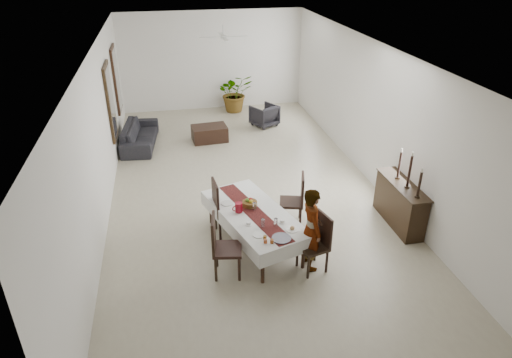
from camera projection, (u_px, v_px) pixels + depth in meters
name	position (u px, v px, depth m)	size (l,w,h in m)	color
floor	(245.00, 189.00, 10.57)	(6.00, 12.00, 0.00)	#B9B193
ceiling	(243.00, 49.00, 9.09)	(6.00, 12.00, 0.02)	white
wall_back	(212.00, 61.00, 15.04)	(6.00, 0.02, 3.20)	white
wall_front	(349.00, 331.00, 4.62)	(6.00, 0.02, 3.20)	white
wall_left	(100.00, 135.00, 9.30)	(0.02, 12.00, 3.20)	white
wall_right	(374.00, 115.00, 10.36)	(0.02, 12.00, 3.20)	white
dining_table_top	(254.00, 214.00, 8.37)	(0.92, 2.21, 0.05)	black
table_leg_fl	(263.00, 267.00, 7.54)	(0.06, 0.06, 0.65)	black
table_leg_fr	(303.00, 253.00, 7.89)	(0.06, 0.06, 0.65)	black
table_leg_bl	(211.00, 209.00, 9.17)	(0.06, 0.06, 0.65)	black
table_leg_br	(246.00, 199.00, 9.52)	(0.06, 0.06, 0.65)	black
tablecloth_top	(254.00, 212.00, 8.36)	(1.09, 2.38, 0.01)	silver
tablecloth_drape_left	(227.00, 226.00, 8.19)	(0.01, 2.38, 0.28)	silver
tablecloth_drape_right	(278.00, 211.00, 8.65)	(0.01, 2.38, 0.28)	white
tablecloth_drape_near	(288.00, 252.00, 7.50)	(1.09, 0.01, 0.28)	silver
tablecloth_drape_far	(226.00, 191.00, 9.34)	(1.09, 0.01, 0.28)	white
table_runner	(254.00, 212.00, 8.35)	(0.32, 2.31, 0.00)	maroon
red_pitcher	(239.00, 207.00, 8.32)	(0.14, 0.14, 0.18)	maroon
pitcher_handle	(235.00, 209.00, 8.29)	(0.11, 0.11, 0.02)	#980B0C
wine_glass_near	(276.00, 222.00, 7.90)	(0.06, 0.06, 0.16)	white
wine_glass_mid	(263.00, 223.00, 7.89)	(0.06, 0.06, 0.16)	silver
wine_glass_far	(254.00, 207.00, 8.37)	(0.06, 0.06, 0.16)	white
teacup_right	(282.00, 221.00, 8.03)	(0.08, 0.08, 0.06)	white
saucer_right	(282.00, 222.00, 8.04)	(0.14, 0.14, 0.01)	white
teacup_left	(249.00, 223.00, 7.97)	(0.08, 0.08, 0.06)	white
saucer_left	(249.00, 224.00, 7.98)	(0.14, 0.14, 0.01)	white
plate_near_right	(292.00, 229.00, 7.84)	(0.22, 0.22, 0.01)	white
bread_near_right	(292.00, 228.00, 7.83)	(0.08, 0.08, 0.08)	tan
plate_near_left	(259.00, 235.00, 7.70)	(0.22, 0.22, 0.01)	silver
plate_far_left	(227.00, 203.00, 8.62)	(0.22, 0.22, 0.01)	silver
serving_tray	(281.00, 238.00, 7.60)	(0.33, 0.33, 0.02)	#3D3C41
jam_jar_a	(272.00, 241.00, 7.48)	(0.06, 0.06, 0.07)	#8D4214
jam_jar_b	(265.00, 241.00, 7.48)	(0.06, 0.06, 0.07)	#943B15
jam_jar_c	(265.00, 238.00, 7.57)	(0.06, 0.06, 0.07)	brown
fruit_basket	(250.00, 204.00, 8.53)	(0.28, 0.28, 0.09)	brown
fruit_red	(251.00, 200.00, 8.53)	(0.08, 0.08, 0.08)	maroon
fruit_green	(247.00, 200.00, 8.50)	(0.07, 0.07, 0.07)	#5B8E2A
fruit_yellow	(251.00, 201.00, 8.46)	(0.08, 0.08, 0.08)	gold
chair_right_near_seat	(313.00, 247.00, 7.79)	(0.45, 0.45, 0.05)	black
chair_right_near_leg_fl	(327.00, 262.00, 7.83)	(0.05, 0.05, 0.45)	black
chair_right_near_leg_fr	(315.00, 250.00, 8.12)	(0.05, 0.05, 0.45)	black
chair_right_near_leg_bl	(308.00, 268.00, 7.69)	(0.05, 0.05, 0.45)	black
chair_right_near_leg_br	(297.00, 256.00, 7.98)	(0.05, 0.05, 0.45)	black
chair_right_near_back	(324.00, 229.00, 7.72)	(0.45, 0.04, 0.57)	black
chair_right_far_seat	(291.00, 202.00, 9.10)	(0.46, 0.46, 0.05)	black
chair_right_far_leg_fl	(300.00, 218.00, 9.04)	(0.05, 0.05, 0.45)	black
chair_right_far_leg_fr	(300.00, 209.00, 9.37)	(0.05, 0.05, 0.45)	black
chair_right_far_leg_bl	(281.00, 218.00, 9.06)	(0.05, 0.05, 0.45)	black
chair_right_far_leg_br	(282.00, 208.00, 9.40)	(0.05, 0.05, 0.45)	black
chair_right_far_back	(302.00, 189.00, 8.94)	(0.46, 0.04, 0.58)	black
chair_left_near_seat	(227.00, 249.00, 7.67)	(0.48, 0.48, 0.05)	black
chair_left_near_leg_fl	(217.00, 255.00, 7.96)	(0.05, 0.05, 0.48)	black
chair_left_near_leg_fr	(216.00, 270.00, 7.61)	(0.05, 0.05, 0.48)	black
chair_left_near_leg_bl	(239.00, 255.00, 7.97)	(0.05, 0.05, 0.48)	black
chair_left_near_leg_br	(239.00, 269.00, 7.63)	(0.05, 0.05, 0.48)	black
chair_left_near_back	(213.00, 234.00, 7.51)	(0.48, 0.04, 0.61)	black
chair_left_far_seat	(228.00, 210.00, 8.76)	(0.49, 0.49, 0.06)	black
chair_left_far_leg_fl	(216.00, 219.00, 9.01)	(0.05, 0.05, 0.49)	black
chair_left_far_leg_fr	(220.00, 230.00, 8.67)	(0.05, 0.05, 0.49)	black
chair_left_far_leg_bl	(235.00, 216.00, 9.11)	(0.05, 0.05, 0.49)	black
chair_left_far_leg_br	(241.00, 226.00, 8.77)	(0.05, 0.05, 0.49)	black
chair_left_far_back	(215.00, 197.00, 8.55)	(0.49, 0.04, 0.63)	black
woman	(311.00, 229.00, 7.74)	(0.56, 0.37, 1.54)	gray
sideboard_body	(400.00, 204.00, 9.11)	(0.39, 1.47, 0.88)	black
sideboard_top	(403.00, 184.00, 8.90)	(0.43, 1.52, 0.03)	black
candlestick_near_base	(417.00, 197.00, 8.42)	(0.10, 0.10, 0.03)	black
candlestick_near_shaft	(420.00, 184.00, 8.30)	(0.05, 0.05, 0.49)	black
candlestick_near_candle	(422.00, 170.00, 8.17)	(0.04, 0.04, 0.08)	beige
candlestick_mid_base	(407.00, 187.00, 8.76)	(0.10, 0.10, 0.03)	black
candlestick_mid_shaft	(410.00, 171.00, 8.60)	(0.05, 0.05, 0.63)	black
candlestick_mid_candle	(413.00, 154.00, 8.44)	(0.04, 0.04, 0.08)	white
candlestick_far_base	(397.00, 177.00, 9.09)	(0.10, 0.10, 0.03)	black
candlestick_far_shaft	(400.00, 165.00, 8.96)	(0.05, 0.05, 0.54)	black
candlestick_far_candle	(402.00, 150.00, 8.82)	(0.04, 0.04, 0.08)	beige
sofa	(140.00, 135.00, 12.73)	(2.08, 0.81, 0.61)	#232226
armchair	(264.00, 115.00, 14.09)	(0.70, 0.72, 0.66)	#28262B
coffee_table	(210.00, 133.00, 13.06)	(0.98, 0.65, 0.43)	black
potted_plant	(235.00, 93.00, 15.18)	(1.14, 0.98, 1.26)	#2F5923
mirror_frame_near	(110.00, 102.00, 11.22)	(0.06, 1.05, 1.85)	black
mirror_glass_near	(112.00, 102.00, 11.23)	(0.01, 0.90, 1.70)	white
mirror_frame_far	(116.00, 79.00, 13.04)	(0.06, 1.05, 1.85)	black
mirror_glass_far	(118.00, 79.00, 13.05)	(0.01, 0.90, 1.70)	silver
fan_rod	(223.00, 29.00, 11.74)	(0.04, 0.04, 0.20)	silver
fan_hub	(223.00, 37.00, 11.83)	(0.16, 0.16, 0.08)	silver
fan_blade_n	(222.00, 35.00, 12.14)	(0.10, 0.55, 0.01)	white
fan_blade_s	(225.00, 40.00, 11.53)	(0.10, 0.55, 0.01)	white
fan_blade_e	(237.00, 37.00, 11.90)	(0.55, 0.10, 0.01)	silver
fan_blade_w	(210.00, 38.00, 11.77)	(0.55, 0.10, 0.01)	white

